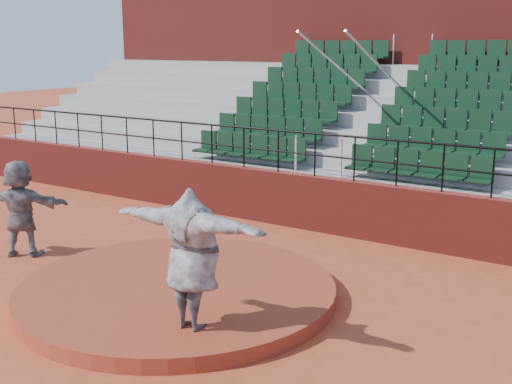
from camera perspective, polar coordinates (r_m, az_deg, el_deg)
ground at (r=11.44m, az=-6.98°, el=-9.23°), size 90.00×90.00×0.00m
pitchers_mound at (r=11.39m, az=-6.99°, el=-8.65°), size 5.50×5.50×0.25m
pitching_rubber at (r=11.45m, az=-6.53°, el=-7.77°), size 0.60×0.15×0.03m
boundary_wall at (r=15.20m, az=5.18°, el=-0.98°), size 24.00×0.30×1.30m
wall_railing at (r=14.92m, az=5.29°, el=4.17°), size 24.04×0.05×1.03m
seating_deck at (r=18.28m, az=10.65°, el=3.76°), size 24.00×5.97×4.63m
press_box_facade at (r=21.77m, az=15.00°, el=10.58°), size 24.00×3.00×7.10m
pitcher at (r=9.30m, az=-5.72°, el=-5.93°), size 2.61×0.80×2.10m
fielder at (r=14.07m, az=-20.19°, el=-1.36°), size 1.93×1.43×2.02m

